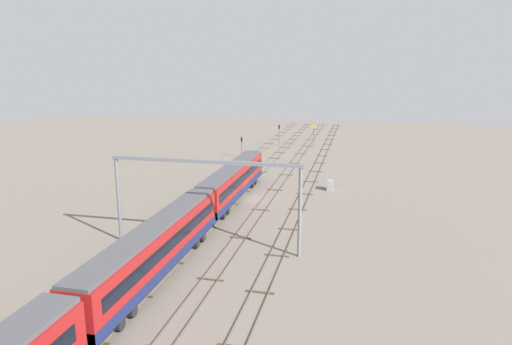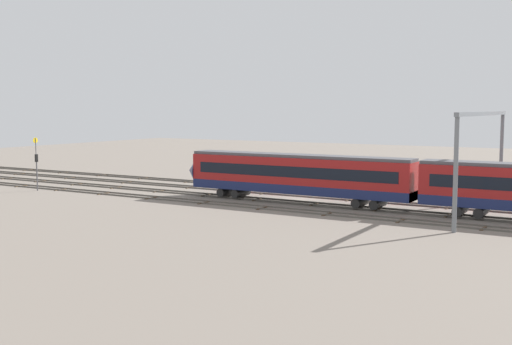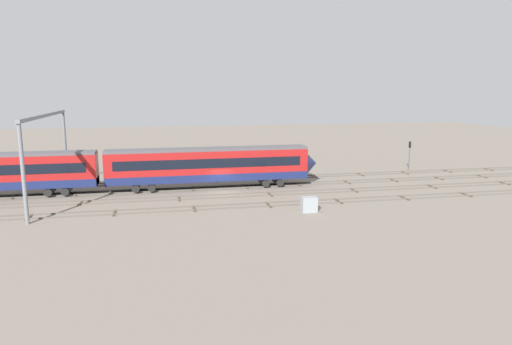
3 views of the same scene
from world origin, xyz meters
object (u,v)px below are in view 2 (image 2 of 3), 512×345
object	(u,v)px
signal_light_trackside_approach	(37,167)
overhead_gantry	(483,137)
relay_cabinet	(284,179)
speed_sign_near_foreground	(36,151)

from	to	relation	value
signal_light_trackside_approach	overhead_gantry	bearing A→B (deg)	-169.58
signal_light_trackside_approach	relay_cabinet	world-z (taller)	signal_light_trackside_approach
overhead_gantry	relay_cabinet	bearing A→B (deg)	-22.86
overhead_gantry	relay_cabinet	world-z (taller)	overhead_gantry
relay_cabinet	overhead_gantry	bearing A→B (deg)	157.14
overhead_gantry	signal_light_trackside_approach	size ratio (longest dim) A/B	4.67
signal_light_trackside_approach	relay_cabinet	bearing A→B (deg)	-138.19
signal_light_trackside_approach	speed_sign_near_foreground	bearing A→B (deg)	-40.37
speed_sign_near_foreground	signal_light_trackside_approach	world-z (taller)	speed_sign_near_foreground
overhead_gantry	speed_sign_near_foreground	distance (m)	63.97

